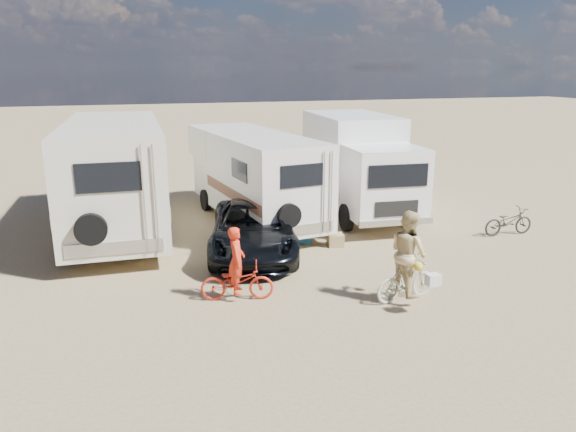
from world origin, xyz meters
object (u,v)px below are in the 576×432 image
object	(u,v)px
box_truck	(360,166)
rider_man	(237,268)
rv_main	(254,178)
bike_parked	(508,222)
cooler	(301,235)
bike_woman	(406,280)
bike_man	(237,282)
crate	(335,240)
rider_woman	(408,260)
rv_left	(116,178)
dark_suv	(253,229)

from	to	relation	value
box_truck	rider_man	world-z (taller)	box_truck
rv_main	bike_parked	size ratio (longest dim) A/B	4.30
cooler	bike_woman	bearing A→B (deg)	-59.65
cooler	bike_man	bearing A→B (deg)	-108.59
rv_main	crate	bearing A→B (deg)	-71.39
bike_woman	bike_man	bearing A→B (deg)	63.53
box_truck	rider_woman	size ratio (longest dim) A/B	3.43
bike_woman	cooler	world-z (taller)	bike_woman
rv_main	cooler	world-z (taller)	rv_main
rv_left	bike_parked	xyz separation A→B (m)	(11.54, -4.15, -1.29)
rv_main	bike_woman	bearing A→B (deg)	-84.95
rv_left	rider_woman	world-z (taller)	rv_left
dark_suv	box_truck	bearing A→B (deg)	47.03
rv_main	cooler	size ratio (longest dim) A/B	11.73
rv_main	bike_woman	xyz separation A→B (m)	(1.67, -7.30, -1.01)
bike_parked	bike_woman	bearing A→B (deg)	123.49
rv_main	rider_man	world-z (taller)	rv_main
rv_left	crate	distance (m)	7.13
rv_main	bike_parked	xyz separation A→B (m)	(7.16, -3.90, -1.05)
rider_man	bike_woman	bearing A→B (deg)	-94.10
rv_main	bike_woman	size ratio (longest dim) A/B	4.54
rv_main	rider_man	distance (m)	6.47
box_truck	bike_woman	bearing A→B (deg)	-101.80
rv_main	dark_suv	distance (m)	3.31
rv_left	bike_woman	xyz separation A→B (m)	(6.05, -7.55, -1.25)
bike_parked	cooler	size ratio (longest dim) A/B	2.72
rv_left	bike_parked	bearing A→B (deg)	-18.06
bike_parked	rider_woman	bearing A→B (deg)	123.49
box_truck	bike_woman	distance (m)	7.61
dark_suv	cooler	size ratio (longest dim) A/B	8.29
bike_woman	dark_suv	bearing A→B (deg)	22.04
box_truck	cooler	xyz separation A→B (m)	(-3.03, -2.57, -1.47)
dark_suv	bike_parked	world-z (taller)	dark_suv
dark_suv	bike_woman	xyz separation A→B (m)	(2.47, -4.18, -0.23)
box_truck	bike_parked	bearing A→B (deg)	-43.88
bike_man	rider_man	xyz separation A→B (m)	(0.00, 0.00, 0.34)
rv_main	crate	xyz separation A→B (m)	(1.63, -3.27, -1.31)
box_truck	cooler	bearing A→B (deg)	-134.95
rider_man	bike_parked	xyz separation A→B (m)	(9.09, 2.23, -0.33)
bike_man	bike_woman	distance (m)	3.78
box_truck	bike_woman	world-z (taller)	box_truck
rider_woman	rv_main	bearing A→B (deg)	4.31
bike_parked	rv_main	bearing A→B (deg)	63.15
dark_suv	bike_man	xyz separation A→B (m)	(-1.13, -3.02, -0.27)
bike_parked	cooler	world-z (taller)	bike_parked
rv_main	box_truck	distance (m)	3.81
rider_man	crate	bearing A→B (deg)	-37.37
crate	bike_parked	bearing A→B (deg)	-6.52
rider_man	cooler	bearing A→B (deg)	-24.24
box_truck	crate	distance (m)	4.14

